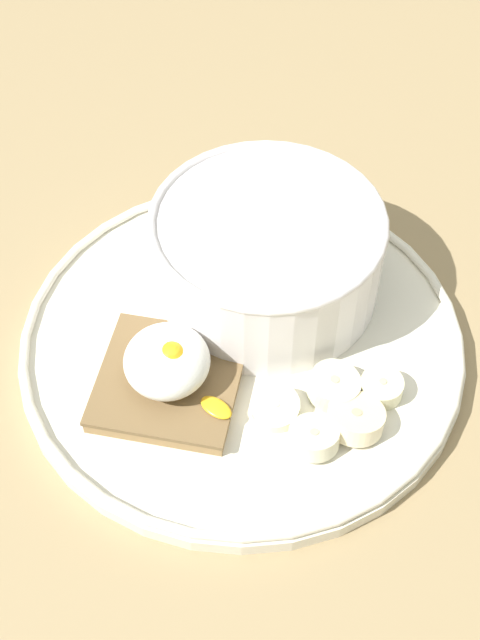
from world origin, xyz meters
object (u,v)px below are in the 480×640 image
toast_slice (167,381)px  banana_slice_back (353,419)px  banana_slice_right (312,437)px  poached_egg (166,361)px  banana_slice_front (332,386)px  oatmeal_bowl (265,253)px  banana_slice_left (380,388)px  banana_slice_inner (273,408)px

toast_slice → banana_slice_back: size_ratio=2.15×
banana_slice_right → toast_slice: bearing=65.2°
poached_egg → banana_slice_front: poached_egg is taller
oatmeal_bowl → banana_slice_back: size_ratio=3.25×
banana_slice_left → banana_slice_right: (-3.56, 4.29, 0.03)cm
poached_egg → banana_slice_front: bearing=-92.2°
toast_slice → banana_slice_left: bearing=-92.0°
banana_slice_right → banana_slice_inner: (2.08, 2.19, -0.07)cm
oatmeal_bowl → banana_slice_front: 9.87cm
poached_egg → banana_slice_back: bearing=-103.7°
toast_slice → banana_slice_left: size_ratio=2.70×
banana_slice_left → banana_slice_inner: (-1.48, 6.48, -0.03)cm
banana_slice_inner → banana_slice_right: bearing=-133.5°
oatmeal_bowl → banana_slice_left: bearing=-141.4°
oatmeal_bowl → banana_slice_right: size_ratio=4.20×
toast_slice → poached_egg: bearing=-128.4°
banana_slice_front → banana_slice_inner: 3.88cm
banana_slice_front → banana_slice_right: banana_slice_front is taller
toast_slice → banana_slice_back: bearing=-103.9°
toast_slice → banana_slice_front: size_ratio=2.53×
banana_slice_front → banana_slice_back: bearing=-154.0°
banana_slice_front → banana_slice_right: (-3.58, 1.38, -0.09)cm
poached_egg → banana_slice_back: (-2.71, -11.11, -1.97)cm
toast_slice → banana_slice_inner: size_ratio=2.58×
oatmeal_bowl → banana_slice_right: oatmeal_bowl is taller
poached_egg → banana_slice_inner: 7.01cm
oatmeal_bowl → banana_slice_inner: size_ratio=3.89×
banana_slice_back → banana_slice_inner: size_ratio=1.20×
oatmeal_bowl → banana_slice_left: size_ratio=4.08×
banana_slice_left → banana_slice_inner: 6.65cm
banana_slice_front → banana_slice_back: (-2.33, -1.13, 0.00)cm
banana_slice_right → banana_slice_inner: 3.02cm
poached_egg → banana_slice_front: 10.18cm
banana_slice_back → banana_slice_inner: 4.78cm
poached_egg → banana_slice_right: bearing=-114.7°
banana_slice_back → banana_slice_right: (-1.25, 2.51, -0.09)cm
oatmeal_bowl → banana_slice_inner: 10.52cm
banana_slice_front → banana_slice_inner: (-1.50, 3.57, -0.16)cm
banana_slice_front → banana_slice_left: banana_slice_front is taller
oatmeal_bowl → poached_egg: oatmeal_bowl is taller
banana_slice_left → banana_slice_inner: same height
toast_slice → banana_slice_right: banana_slice_right is taller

